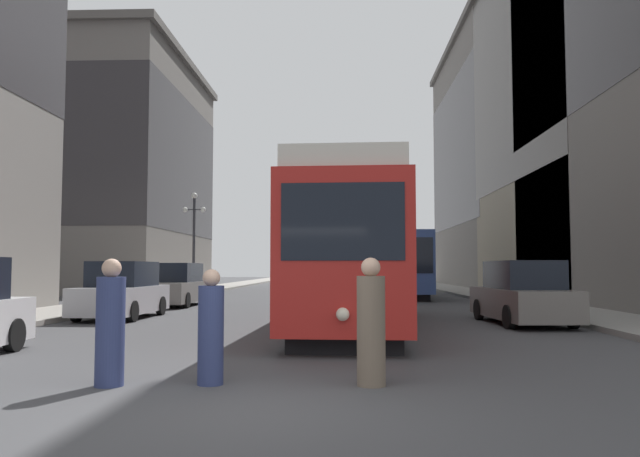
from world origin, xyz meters
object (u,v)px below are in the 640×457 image
Objects in this scene: parked_car_left_near at (177,286)px; pedestrian_on_sidewalk at (371,326)px; streetcar at (353,251)px; parked_car_left_far at (122,292)px; parked_car_right_far at (522,295)px; transit_bus at (397,262)px; pedestrian_crossing_far at (211,331)px; pedestrian_crossing_near at (110,326)px; lamp_post_left_far at (194,227)px.

parked_car_left_near is 19.00m from pedestrian_on_sidewalk.
streetcar is 7.79m from parked_car_left_far.
parked_car_left_near is 14.68m from parked_car_right_far.
parked_car_left_far is at bearing -123.09° from transit_bus.
pedestrian_on_sidewalk reaches higher than pedestrian_crossing_far.
pedestrian_crossing_near is (-8.35, -9.56, -0.03)m from parked_car_right_far.
pedestrian_on_sidewalk is at bearing -1.60° from pedestrian_crossing_near.
lamp_post_left_far reaches higher than transit_bus.
pedestrian_crossing_far is at bearing 50.03° from parked_car_right_far.
pedestrian_crossing_near is at bearing -87.44° from pedestrian_on_sidewalk.
lamp_post_left_far is at bearing 118.32° from streetcar.
pedestrian_crossing_near is (-3.47, -9.06, -1.29)m from streetcar.
transit_bus is 13.81m from parked_car_left_near.
parked_car_right_far is 12.38m from parked_car_left_far.
streetcar is 7.64× the size of pedestrian_crossing_near.
parked_car_right_far is (4.88, 0.51, -1.26)m from streetcar.
parked_car_left_near is (-7.39, 8.55, -1.26)m from streetcar.
lamp_post_left_far is (-14.18, 18.61, 3.21)m from parked_car_right_far.
parked_car_left_near reaches higher than pedestrian_on_sidewalk.
transit_bus reaches higher than parked_car_right_far.
lamp_post_left_far is at bearing 75.10° from pedestrian_crossing_far.
parked_car_left_near is 11.21m from lamp_post_left_far.
transit_bus is at bearing 174.27° from pedestrian_on_sidewalk.
transit_bus is 18.74m from parked_car_left_far.
transit_bus is 27.60m from pedestrian_crossing_near.
parked_car_left_near is 2.78× the size of pedestrian_crossing_near.
parked_car_left_near is at bearing 133.24° from streetcar.
streetcar reaches higher than pedestrian_on_sidewalk.
pedestrian_crossing_near is 1.09× the size of pedestrian_crossing_far.
transit_bus is at bearing 72.70° from pedestrian_crossing_near.
parked_car_left_far is at bearing -83.62° from lamp_post_left_far.
parked_car_right_far is 1.08× the size of parked_car_left_far.
pedestrian_on_sidewalk is 29.73m from lamp_post_left_far.
transit_bus is 7.67× the size of pedestrian_crossing_far.
lamp_post_left_far reaches higher than pedestrian_crossing_near.
parked_car_right_far is at bearing -52.70° from lamp_post_left_far.
streetcar is at bearing -15.18° from parked_car_left_far.
pedestrian_crossing_near is at bearing -103.19° from transit_bus.
pedestrian_crossing_far is (-2.11, -8.89, -1.36)m from streetcar.
streetcar is 1.09× the size of transit_bus.
parked_car_left_far is 12.22m from pedestrian_crossing_far.
streetcar is 5.07m from parked_car_right_far.
parked_car_left_near is 18.23m from pedestrian_crossing_far.
streetcar reaches higher than parked_car_right_far.
parked_car_right_far is at bearing -6.67° from parked_car_left_far.
transit_bus is at bearing 83.43° from streetcar.
transit_bus reaches higher than pedestrian_crossing_far.
pedestrian_crossing_far is (-4.91, -26.69, -1.20)m from transit_bus.
pedestrian_crossing_near is 0.29× the size of lamp_post_left_far.
lamp_post_left_far is at bearing 101.01° from parked_car_left_near.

